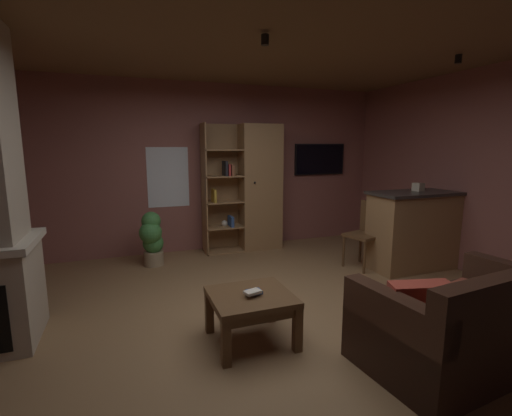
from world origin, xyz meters
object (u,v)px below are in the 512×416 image
Objects in this scene: leather_couch at (463,326)px; wall_mounted_tv at (319,159)px; tissue_box at (418,187)px; coffee_table at (251,303)px; dining_chair at (367,230)px; kitchen_bar_counter at (420,229)px; table_book_0 at (254,292)px; bookshelf_cabinet at (255,188)px; potted_floor_plant at (152,237)px; table_book_1 at (253,292)px.

leather_couch is 4.10m from wall_mounted_tv.
tissue_box reaches higher than leather_couch.
coffee_table is 0.75× the size of dining_chair.
kitchen_bar_counter is 2.16× the size of coffee_table.
leather_couch is at bearing -108.88° from dining_chair.
leather_couch reaches higher than table_book_0.
tissue_box is at bearing -18.49° from dining_chair.
table_book_0 is (-2.84, -1.05, -0.09)m from kitchen_bar_counter.
table_book_0 is (-1.42, 0.87, 0.14)m from leather_couch.
wall_mounted_tv is at bearing 105.05° from kitchen_bar_counter.
bookshelf_cabinet is 1.82m from potted_floor_plant.
table_book_0 is (-1.02, -2.75, -0.56)m from bookshelf_cabinet.
tissue_box is (1.79, -1.65, 0.12)m from bookshelf_cabinet.
potted_floor_plant is at bearing 104.41° from table_book_1.
potted_floor_plant reaches higher than coffee_table.
potted_floor_plant is (-3.51, 1.36, -0.13)m from kitchen_bar_counter.
table_book_0 is 0.13× the size of wall_mounted_tv.
kitchen_bar_counter reaches higher than table_book_0.
table_book_1 reaches higher than table_book_0.
kitchen_bar_counter is 2.18m from wall_mounted_tv.
table_book_0 is at bearing -74.55° from potted_floor_plant.
bookshelf_cabinet is at bearing 137.28° from tissue_box.
kitchen_bar_counter is 1.91× the size of potted_floor_plant.
table_book_1 is 2.54m from potted_floor_plant.
potted_floor_plant reaches higher than table_book_0.
dining_chair is at bearing -21.07° from potted_floor_plant.
tissue_box is at bearing 21.37° from table_book_0.
potted_floor_plant is at bearing 158.93° from dining_chair.
kitchen_bar_counter is (1.83, -1.70, -0.47)m from bookshelf_cabinet.
bookshelf_cabinet reaches higher than kitchen_bar_counter.
coffee_table is 3.95m from wall_mounted_tv.
wall_mounted_tv is at bearing 104.40° from tissue_box.
kitchen_bar_counter is at bearing -74.95° from wall_mounted_tv.
table_book_0 is 0.14× the size of dining_chair.
leather_couch is at bearing -31.50° from table_book_0.
potted_floor_plant is (-1.68, -0.35, -0.60)m from bookshelf_cabinet.
tissue_box reaches higher than table_book_0.
kitchen_bar_counter is 10.70× the size of table_book_1.
coffee_table is (-1.45, 0.86, 0.04)m from leather_couch.
wall_mounted_tv is (-0.52, 1.92, 0.91)m from kitchen_bar_counter.
potted_floor_plant is at bearing 122.46° from leather_couch.
tissue_box reaches higher than potted_floor_plant.
potted_floor_plant is (-0.63, 2.41, 0.06)m from coffee_table.
tissue_box is 0.13× the size of dining_chair.
table_book_0 is at bearing 7.85° from coffee_table.
wall_mounted_tv is at bearing 51.51° from coffee_table.
tissue_box reaches higher than dining_chair.
table_book_1 is (-2.88, -1.10, -0.07)m from kitchen_bar_counter.
wall_mounted_tv is (2.99, 0.56, 1.04)m from potted_floor_plant.
tissue_box is 0.17× the size of coffee_table.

